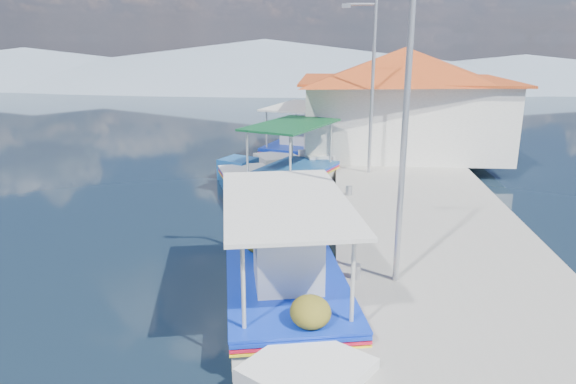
{
  "coord_description": "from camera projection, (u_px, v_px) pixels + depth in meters",
  "views": [
    {
      "loc": [
        3.26,
        -7.93,
        5.23
      ],
      "look_at": [
        2.1,
        5.44,
        1.3
      ],
      "focal_mm": 32.74,
      "sensor_mm": 36.0,
      "label": 1
    }
  ],
  "objects": [
    {
      "name": "ground",
      "position": [
        144.0,
        345.0,
        9.32
      ],
      "size": [
        160.0,
        160.0,
        0.0
      ],
      "primitive_type": "plane",
      "color": "black",
      "rests_on": "ground"
    },
    {
      "name": "quay",
      "position": [
        427.0,
        226.0,
        14.5
      ],
      "size": [
        5.0,
        44.0,
        0.5
      ],
      "primitive_type": "cube",
      "color": "gray",
      "rests_on": "ground"
    },
    {
      "name": "bollards",
      "position": [
        351.0,
        219.0,
        13.84
      ],
      "size": [
        0.2,
        17.2,
        0.3
      ],
      "color": "#A5A8AD",
      "rests_on": "quay"
    },
    {
      "name": "main_caique",
      "position": [
        287.0,
        286.0,
        10.43
      ],
      "size": [
        3.32,
        7.71,
        2.59
      ],
      "rotation": [
        0.0,
        0.0,
        -0.21
      ],
      "color": "silver",
      "rests_on": "ground"
    },
    {
      "name": "caique_green_canopy",
      "position": [
        290.0,
        178.0,
        18.92
      ],
      "size": [
        3.88,
        6.49,
        2.64
      ],
      "rotation": [
        0.0,
        0.0,
        0.41
      ],
      "color": "silver",
      "rests_on": "ground"
    },
    {
      "name": "caique_blue_hull",
      "position": [
        250.0,
        185.0,
        18.5
      ],
      "size": [
        2.99,
        5.38,
        1.02
      ],
      "rotation": [
        0.0,
        0.0,
        -0.36
      ],
      "color": "#174B8C",
      "rests_on": "ground"
    },
    {
      "name": "caique_far",
      "position": [
        300.0,
        147.0,
        23.76
      ],
      "size": [
        3.67,
        7.25,
        2.66
      ],
      "rotation": [
        0.0,
        0.0,
        0.3
      ],
      "color": "silver",
      "rests_on": "ground"
    },
    {
      "name": "harbor_building",
      "position": [
        403.0,
        98.0,
        22.37
      ],
      "size": [
        10.49,
        10.49,
        4.4
      ],
      "color": "white",
      "rests_on": "quay"
    },
    {
      "name": "lamp_post_near",
      "position": [
        401.0,
        116.0,
        9.78
      ],
      "size": [
        1.21,
        0.14,
        6.0
      ],
      "color": "#A5A8AD",
      "rests_on": "quay"
    },
    {
      "name": "lamp_post_far",
      "position": [
        370.0,
        80.0,
        18.38
      ],
      "size": [
        1.21,
        0.14,
        6.0
      ],
      "color": "#A5A8AD",
      "rests_on": "quay"
    },
    {
      "name": "mountain_ridge",
      "position": [
        363.0,
        67.0,
        61.75
      ],
      "size": [
        171.4,
        96.0,
        5.5
      ],
      "color": "slate",
      "rests_on": "ground"
    }
  ]
}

